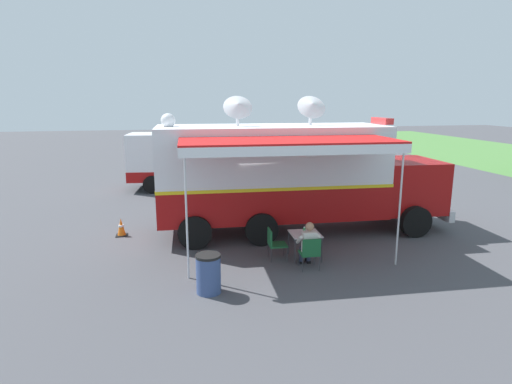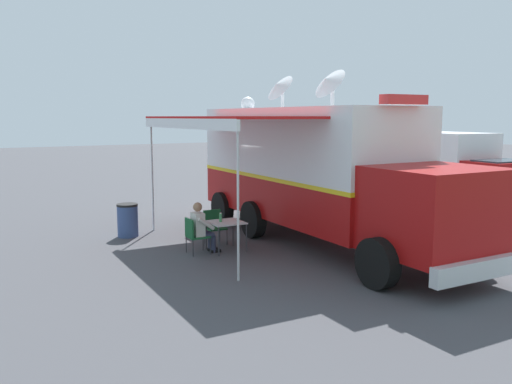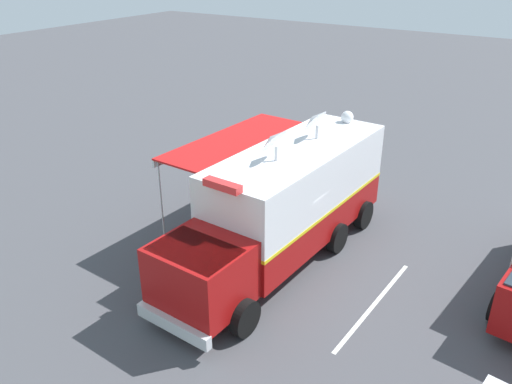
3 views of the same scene
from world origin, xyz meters
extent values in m
plane|color=#47474C|center=(0.00, 0.00, 0.00)|extent=(100.00, 100.00, 0.00)
cube|color=silver|center=(-3.40, 1.54, 0.00)|extent=(0.35, 4.80, 0.01)
cube|color=#9E0F0F|center=(0.00, 0.00, 1.15)|extent=(2.84, 7.31, 1.10)
cube|color=white|center=(0.00, 0.00, 2.55)|extent=(2.84, 7.31, 1.70)
cube|color=yellow|center=(0.00, 0.00, 1.70)|extent=(2.86, 7.33, 0.10)
cube|color=#9E0F0F|center=(0.22, 4.64, 1.45)|extent=(2.40, 2.21, 1.70)
cube|color=#28333D|center=(0.23, 4.84, 1.95)|extent=(2.22, 1.57, 0.70)
cube|color=silver|center=(0.27, 5.77, 0.55)|extent=(2.38, 0.31, 0.36)
cylinder|color=black|center=(-1.04, 4.50, 0.50)|extent=(0.35, 1.01, 1.00)
cylinder|color=black|center=(1.46, 4.39, 0.50)|extent=(0.35, 1.01, 1.00)
cylinder|color=black|center=(-1.27, -0.48, 0.50)|extent=(0.35, 1.01, 1.00)
cylinder|color=black|center=(1.22, -0.60, 0.50)|extent=(0.35, 1.01, 1.00)
cylinder|color=black|center=(-1.37, -2.46, 0.50)|extent=(0.35, 1.01, 1.00)
cylinder|color=black|center=(1.13, -2.58, 0.50)|extent=(0.35, 1.01, 1.00)
cube|color=white|center=(0.00, 0.00, 3.45)|extent=(2.84, 7.31, 0.10)
cube|color=red|center=(0.17, 3.70, 3.62)|extent=(1.11, 0.33, 0.20)
cylinder|color=silver|center=(-0.05, -1.08, 3.73)|extent=(0.10, 0.10, 0.45)
cone|color=silver|center=(0.10, -1.09, 4.13)|extent=(0.76, 0.93, 0.81)
cylinder|color=silver|center=(0.06, 1.26, 3.73)|extent=(0.10, 0.10, 0.45)
cone|color=silver|center=(0.21, 1.25, 4.13)|extent=(0.76, 0.93, 0.81)
sphere|color=white|center=(-0.15, -3.20, 3.68)|extent=(0.44, 0.44, 0.44)
cube|color=red|center=(2.35, -0.11, 3.25)|extent=(2.47, 5.86, 0.06)
cube|color=white|center=(3.41, -0.16, 3.11)|extent=(0.35, 5.76, 0.24)
cylinder|color=silver|center=(3.48, 2.57, 1.63)|extent=(0.05, 0.05, 3.25)
cylinder|color=silver|center=(3.22, -2.89, 1.63)|extent=(0.05, 0.05, 3.25)
cube|color=silver|center=(2.55, 0.33, 0.71)|extent=(0.84, 0.84, 0.03)
cylinder|color=#333338|center=(2.20, 0.72, 0.35)|extent=(0.03, 0.03, 0.70)
cylinder|color=#333338|center=(2.94, 0.68, 0.35)|extent=(0.03, 0.03, 0.70)
cylinder|color=#333338|center=(2.17, -0.02, 0.35)|extent=(0.03, 0.03, 0.70)
cylinder|color=#333338|center=(2.90, -0.06, 0.35)|extent=(0.03, 0.03, 0.70)
cylinder|color=#3F9959|center=(2.67, 0.26, 0.83)|extent=(0.07, 0.07, 0.20)
cylinder|color=white|center=(2.67, 0.26, 0.94)|extent=(0.04, 0.04, 0.02)
cube|color=#19562D|center=(3.25, 0.21, 0.42)|extent=(0.50, 0.50, 0.04)
cube|color=#19562D|center=(3.47, 0.20, 0.65)|extent=(0.06, 0.48, 0.44)
cylinder|color=#333338|center=(3.02, 0.00, 0.21)|extent=(0.02, 0.02, 0.42)
cylinder|color=#333338|center=(3.04, 0.44, 0.21)|extent=(0.02, 0.02, 0.42)
cylinder|color=#333338|center=(3.46, -0.02, 0.21)|extent=(0.02, 0.02, 0.42)
cylinder|color=#333338|center=(3.48, 0.42, 0.21)|extent=(0.02, 0.02, 0.42)
cube|color=#19562D|center=(2.46, -0.42, 0.42)|extent=(0.50, 0.50, 0.04)
cube|color=#19562D|center=(2.45, -0.64, 0.65)|extent=(0.48, 0.06, 0.44)
cylinder|color=#333338|center=(2.25, -0.19, 0.21)|extent=(0.02, 0.02, 0.42)
cylinder|color=#333338|center=(2.69, -0.21, 0.21)|extent=(0.02, 0.02, 0.42)
cylinder|color=#333338|center=(2.23, -0.63, 0.21)|extent=(0.02, 0.02, 0.42)
cylinder|color=#333338|center=(2.67, -0.65, 0.21)|extent=(0.02, 0.02, 0.42)
cube|color=silver|center=(3.25, 0.21, 0.72)|extent=(0.26, 0.37, 0.56)
sphere|color=#A37556|center=(3.25, 0.21, 1.14)|extent=(0.22, 0.22, 0.22)
cylinder|color=silver|center=(3.12, -0.02, 0.76)|extent=(0.43, 0.11, 0.34)
cylinder|color=silver|center=(3.14, 0.44, 0.76)|extent=(0.43, 0.11, 0.34)
cylinder|color=#2D334C|center=(3.07, 0.12, 0.44)|extent=(0.39, 0.15, 0.13)
cylinder|color=#2D334C|center=(2.89, 0.13, 0.21)|extent=(0.11, 0.11, 0.42)
cube|color=black|center=(2.83, 0.13, 0.04)|extent=(0.24, 0.11, 0.07)
cylinder|color=#2D334C|center=(3.08, 0.32, 0.44)|extent=(0.39, 0.15, 0.13)
cylinder|color=#2D334C|center=(2.90, 0.33, 0.21)|extent=(0.11, 0.11, 0.42)
cube|color=black|center=(2.84, 0.33, 0.04)|extent=(0.24, 0.11, 0.07)
cylinder|color=#384C7F|center=(4.11, -2.48, 0.42)|extent=(0.56, 0.56, 0.85)
cylinder|color=black|center=(4.11, -2.48, 0.88)|extent=(0.57, 0.57, 0.06)
cube|color=black|center=(-0.59, -4.82, 0.01)|extent=(0.36, 0.36, 0.03)
cone|color=orange|center=(-0.59, -4.82, 0.31)|extent=(0.26, 0.26, 0.55)
cylinder|color=white|center=(-0.59, -4.82, 0.33)|extent=(0.17, 0.17, 0.06)
cylinder|color=black|center=(-6.33, 0.39, 0.42)|extent=(0.35, 0.86, 0.84)
camera|label=1|loc=(13.11, -3.28, 4.32)|focal=29.75mm
camera|label=2|loc=(8.54, 11.54, 3.27)|focal=37.18mm
camera|label=3|loc=(-7.09, 13.24, 9.12)|focal=36.51mm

